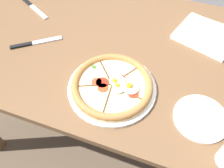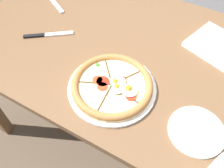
{
  "view_description": "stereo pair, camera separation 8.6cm",
  "coord_description": "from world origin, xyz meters",
  "px_view_note": "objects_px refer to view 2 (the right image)",
  "views": [
    {
      "loc": [
        0.25,
        -0.71,
        1.47
      ],
      "look_at": [
        0.07,
        -0.22,
        0.79
      ],
      "focal_mm": 38.0,
      "sensor_mm": 36.0,
      "label": 1
    },
    {
      "loc": [
        0.33,
        -0.68,
        1.47
      ],
      "look_at": [
        0.07,
        -0.22,
        0.79
      ],
      "focal_mm": 38.0,
      "sensor_mm": 36.0,
      "label": 2
    }
  ],
  "objects_px": {
    "dining_table": "(122,61)",
    "pizza": "(112,86)",
    "knife_spare": "(48,35)",
    "side_saucer": "(196,131)",
    "napkin_folded": "(220,46)",
    "knife_main": "(52,0)"
  },
  "relations": [
    {
      "from": "side_saucer",
      "to": "knife_spare",
      "type": "bearing_deg",
      "value": 169.67
    },
    {
      "from": "pizza",
      "to": "knife_main",
      "type": "xyz_separation_m",
      "value": [
        -0.54,
        0.34,
        -0.02
      ]
    },
    {
      "from": "dining_table",
      "to": "knife_spare",
      "type": "relative_size",
      "value": 7.46
    },
    {
      "from": "knife_spare",
      "to": "side_saucer",
      "type": "distance_m",
      "value": 0.73
    },
    {
      "from": "pizza",
      "to": "napkin_folded",
      "type": "relative_size",
      "value": 1.12
    },
    {
      "from": "napkin_folded",
      "to": "dining_table",
      "type": "bearing_deg",
      "value": -153.25
    },
    {
      "from": "dining_table",
      "to": "pizza",
      "type": "distance_m",
      "value": 0.26
    },
    {
      "from": "knife_main",
      "to": "side_saucer",
      "type": "height_order",
      "value": "same"
    },
    {
      "from": "dining_table",
      "to": "pizza",
      "type": "bearing_deg",
      "value": -72.21
    },
    {
      "from": "dining_table",
      "to": "napkin_folded",
      "type": "xyz_separation_m",
      "value": [
        0.36,
        0.18,
        0.12
      ]
    },
    {
      "from": "dining_table",
      "to": "knife_spare",
      "type": "xyz_separation_m",
      "value": [
        -0.32,
        -0.11,
        0.1
      ]
    },
    {
      "from": "knife_spare",
      "to": "pizza",
      "type": "bearing_deg",
      "value": -53.26
    },
    {
      "from": "side_saucer",
      "to": "dining_table",
      "type": "bearing_deg",
      "value": 148.85
    },
    {
      "from": "pizza",
      "to": "knife_main",
      "type": "height_order",
      "value": "pizza"
    },
    {
      "from": "dining_table",
      "to": "side_saucer",
      "type": "distance_m",
      "value": 0.48
    },
    {
      "from": "pizza",
      "to": "dining_table",
      "type": "bearing_deg",
      "value": 107.79
    },
    {
      "from": "pizza",
      "to": "side_saucer",
      "type": "distance_m",
      "value": 0.33
    },
    {
      "from": "pizza",
      "to": "side_saucer",
      "type": "relative_size",
      "value": 1.76
    },
    {
      "from": "knife_main",
      "to": "knife_spare",
      "type": "height_order",
      "value": "same"
    },
    {
      "from": "napkin_folded",
      "to": "side_saucer",
      "type": "distance_m",
      "value": 0.42
    },
    {
      "from": "knife_main",
      "to": "napkin_folded",
      "type": "bearing_deg",
      "value": 33.34
    },
    {
      "from": "knife_main",
      "to": "side_saucer",
      "type": "distance_m",
      "value": 0.94
    }
  ]
}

